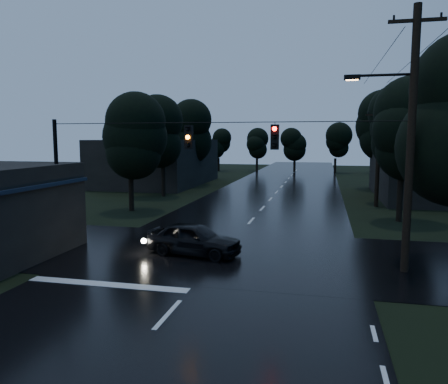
% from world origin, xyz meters
% --- Properties ---
extents(main_road, '(12.00, 120.00, 0.02)m').
position_xyz_m(main_road, '(0.00, 30.00, 0.00)').
color(main_road, black).
rests_on(main_road, ground).
extents(cross_street, '(60.00, 9.00, 0.02)m').
position_xyz_m(cross_street, '(0.00, 12.00, 0.00)').
color(cross_street, black).
rests_on(cross_street, ground).
extents(building_far_right, '(10.00, 14.00, 4.40)m').
position_xyz_m(building_far_right, '(14.00, 34.00, 2.20)').
color(building_far_right, black).
rests_on(building_far_right, ground).
extents(building_far_left, '(10.00, 16.00, 5.00)m').
position_xyz_m(building_far_left, '(-14.00, 40.00, 2.50)').
color(building_far_left, black).
rests_on(building_far_left, ground).
extents(utility_pole_main, '(3.50, 0.30, 10.00)m').
position_xyz_m(utility_pole_main, '(7.41, 11.00, 5.26)').
color(utility_pole_main, black).
rests_on(utility_pole_main, ground).
extents(utility_pole_far, '(2.00, 0.30, 7.50)m').
position_xyz_m(utility_pole_far, '(8.30, 28.00, 3.88)').
color(utility_pole_far, black).
rests_on(utility_pole_far, ground).
extents(anchor_pole_left, '(0.18, 0.18, 6.00)m').
position_xyz_m(anchor_pole_left, '(-7.50, 11.00, 3.00)').
color(anchor_pole_left, black).
rests_on(anchor_pole_left, ground).
extents(span_signals, '(15.00, 0.37, 1.12)m').
position_xyz_m(span_signals, '(0.56, 10.99, 5.24)').
color(span_signals, black).
rests_on(span_signals, ground).
extents(tree_left_a, '(3.92, 3.92, 8.26)m').
position_xyz_m(tree_left_a, '(-9.00, 22.00, 5.24)').
color(tree_left_a, black).
rests_on(tree_left_a, ground).
extents(tree_left_b, '(4.20, 4.20, 8.85)m').
position_xyz_m(tree_left_b, '(-9.60, 30.00, 5.62)').
color(tree_left_b, black).
rests_on(tree_left_b, ground).
extents(tree_left_c, '(4.48, 4.48, 9.44)m').
position_xyz_m(tree_left_c, '(-10.20, 40.00, 5.99)').
color(tree_left_c, black).
rests_on(tree_left_c, ground).
extents(tree_right_a, '(4.20, 4.20, 8.85)m').
position_xyz_m(tree_right_a, '(9.00, 22.00, 5.62)').
color(tree_right_a, black).
rests_on(tree_right_a, ground).
extents(tree_right_b, '(4.48, 4.48, 9.44)m').
position_xyz_m(tree_right_b, '(9.60, 30.00, 5.99)').
color(tree_right_b, black).
rests_on(tree_right_b, ground).
extents(tree_right_c, '(4.76, 4.76, 10.03)m').
position_xyz_m(tree_right_c, '(10.20, 40.00, 6.37)').
color(tree_right_c, black).
rests_on(tree_right_c, ground).
extents(car, '(4.49, 2.43, 1.45)m').
position_xyz_m(car, '(-1.19, 11.57, 0.73)').
color(car, black).
rests_on(car, ground).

